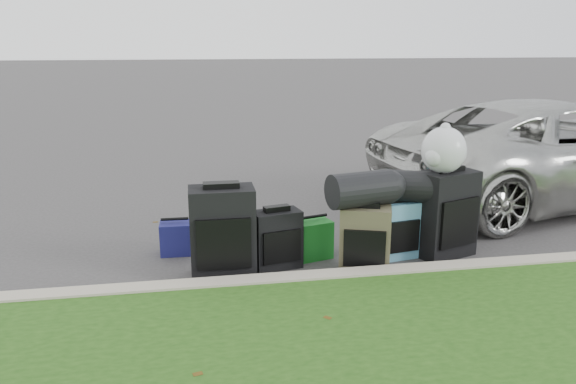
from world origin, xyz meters
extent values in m
plane|color=#383535|center=(0.00, 0.00, 0.00)|extent=(120.00, 120.00, 0.00)
cube|color=#9E937F|center=(0.00, -1.00, 0.07)|extent=(120.00, 0.18, 0.15)
imported|color=#B7B7B2|center=(3.64, 1.23, 0.66)|extent=(5.09, 3.00, 1.33)
cube|color=black|center=(-0.32, -0.44, 0.27)|extent=(0.48, 0.33, 0.55)
cube|color=black|center=(-0.82, -0.56, 0.41)|extent=(0.57, 0.35, 0.82)
cube|color=#3C3826|center=(0.46, -0.68, 0.31)|extent=(0.52, 0.41, 0.62)
cube|color=teal|center=(0.88, -0.39, 0.28)|extent=(0.43, 0.30, 0.56)
cube|color=black|center=(1.36, -0.41, 0.42)|extent=(0.65, 0.51, 0.85)
cube|color=#16651E|center=(0.07, -0.25, 0.19)|extent=(0.39, 0.34, 0.37)
cube|color=navy|center=(-1.26, 0.08, 0.16)|extent=(0.30, 0.24, 0.32)
cylinder|color=black|center=(0.42, -0.65, 0.78)|extent=(0.64, 0.44, 0.32)
cylinder|color=black|center=(0.97, -0.38, 0.71)|extent=(0.61, 0.47, 0.30)
sphere|color=silver|center=(1.28, -0.43, 1.06)|extent=(0.43, 0.43, 0.43)
camera|label=1|loc=(-1.05, -5.31, 2.07)|focal=35.00mm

